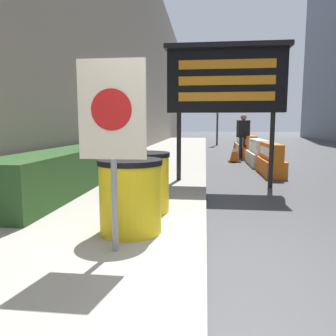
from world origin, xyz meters
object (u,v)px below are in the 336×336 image
at_px(jersey_barrier_orange_near, 271,161).
at_px(traffic_cone_near, 235,152).
at_px(jersey_barrier_white, 258,154).
at_px(barrel_drum_foreground, 131,196).
at_px(jersey_barrier_cream, 242,145).
at_px(jersey_barrier_orange_far, 248,148).
at_px(traffic_light_near_curb, 218,103).
at_px(message_board, 226,80).
at_px(warning_sign, 112,122).
at_px(pedestrian_worker, 243,133).
at_px(barrel_drum_middle, 144,182).
at_px(traffic_cone_mid, 266,154).

xyz_separation_m(jersey_barrier_orange_near, traffic_cone_near, (-0.72, 2.96, -0.00)).
xyz_separation_m(jersey_barrier_white, traffic_cone_near, (-0.72, 0.75, -0.00)).
xyz_separation_m(barrel_drum_foreground, jersey_barrier_cream, (2.65, 12.89, -0.17)).
distance_m(jersey_barrier_orange_far, traffic_light_near_curb, 8.40).
relative_size(jersey_barrier_orange_near, jersey_barrier_orange_far, 0.86).
distance_m(jersey_barrier_orange_near, traffic_cone_near, 3.05).
bearing_deg(message_board, jersey_barrier_white, 71.64).
xyz_separation_m(barrel_drum_foreground, jersey_barrier_white, (2.65, 7.80, -0.18)).
bearing_deg(jersey_barrier_orange_far, traffic_cone_near, -112.03).
bearing_deg(jersey_barrier_orange_far, barrel_drum_foreground, -104.38).
xyz_separation_m(warning_sign, traffic_light_near_curb, (1.65, 18.94, 1.33)).
xyz_separation_m(jersey_barrier_orange_near, pedestrian_worker, (-0.29, 4.27, 0.67)).
bearing_deg(barrel_drum_middle, traffic_cone_mid, 68.11).
bearing_deg(jersey_barrier_cream, warning_sign, -101.22).
bearing_deg(jersey_barrier_orange_far, jersey_barrier_cream, 90.00).
distance_m(barrel_drum_foreground, jersey_barrier_orange_far, 10.67).
bearing_deg(jersey_barrier_orange_near, pedestrian_worker, 93.87).
height_order(jersey_barrier_orange_far, traffic_cone_mid, jersey_barrier_orange_far).
height_order(message_board, jersey_barrier_white, message_board).
bearing_deg(barrel_drum_middle, barrel_drum_foreground, -89.01).
relative_size(jersey_barrier_orange_far, traffic_light_near_curb, 0.56).
xyz_separation_m(jersey_barrier_cream, pedestrian_worker, (-0.29, -3.02, 0.66)).
relative_size(traffic_cone_mid, pedestrian_worker, 0.35).
bearing_deg(jersey_barrier_white, jersey_barrier_orange_near, -90.00).
bearing_deg(barrel_drum_middle, pedestrian_worker, 75.09).
bearing_deg(barrel_drum_middle, traffic_light_near_curb, 84.63).
distance_m(jersey_barrier_white, traffic_light_near_curb, 10.86).
relative_size(warning_sign, message_board, 0.60).
height_order(barrel_drum_middle, warning_sign, warning_sign).
xyz_separation_m(traffic_cone_mid, pedestrian_worker, (-0.73, 1.20, 0.75)).
xyz_separation_m(barrel_drum_middle, message_board, (1.29, 2.72, 1.76)).
bearing_deg(jersey_barrier_orange_near, traffic_light_near_curb, 94.61).
distance_m(barrel_drum_middle, jersey_barrier_white, 7.37).
bearing_deg(traffic_cone_near, traffic_cone_mid, 5.50).
distance_m(barrel_drum_foreground, jersey_barrier_orange_near, 6.19).
distance_m(warning_sign, pedestrian_worker, 10.73).
distance_m(jersey_barrier_white, pedestrian_worker, 2.19).
xyz_separation_m(jersey_barrier_orange_far, traffic_light_near_curb, (-1.03, 8.01, 2.33)).
distance_m(jersey_barrier_orange_near, pedestrian_worker, 4.34).
bearing_deg(warning_sign, traffic_cone_mid, 71.42).
bearing_deg(barrel_drum_foreground, jersey_barrier_white, 71.23).
bearing_deg(warning_sign, barrel_drum_middle, 89.69).
xyz_separation_m(message_board, traffic_cone_near, (0.65, 4.90, -1.93)).
xyz_separation_m(barrel_drum_foreground, barrel_drum_middle, (-0.02, 0.93, 0.00)).
bearing_deg(traffic_cone_near, traffic_light_near_curb, 91.78).
bearing_deg(jersey_barrier_white, jersey_barrier_cream, 90.00).
height_order(barrel_drum_foreground, jersey_barrier_orange_near, barrel_drum_foreground).
bearing_deg(traffic_cone_near, warning_sign, -102.04).
bearing_deg(traffic_cone_near, jersey_barrier_cream, 80.52).
relative_size(warning_sign, jersey_barrier_orange_near, 1.02).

